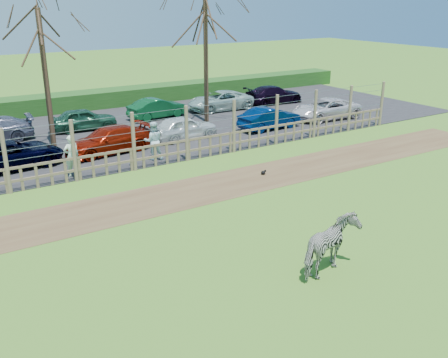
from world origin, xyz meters
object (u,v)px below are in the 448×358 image
car_6 (326,109)px  car_11 (158,108)px  car_4 (184,127)px  visitor_a (72,156)px  car_12 (220,101)px  tree_mid (42,45)px  visitor_b (153,141)px  zebra (331,246)px  car_13 (274,95)px  car_5 (269,118)px  tree_right (206,30)px  car_10 (84,119)px  crow (263,173)px  car_2 (11,154)px  car_3 (109,140)px

car_6 → car_11: (-8.47, 5.55, 0.00)m
car_4 → car_11: bearing=-13.5°
visitor_a → car_12: size_ratio=0.40×
car_11 → car_12: same height
tree_mid → visitor_b: 6.92m
tree_mid → zebra: size_ratio=3.67×
car_12 → car_13: bearing=90.9°
car_5 → car_6: bearing=-91.5°
tree_mid → tree_right: 9.02m
car_10 → zebra: bearing=-172.4°
crow → car_2: (-8.63, 6.33, 0.54)m
visitor_a → tree_right: bearing=-156.6°
tree_mid → car_13: (15.66, 2.72, -4.23)m
tree_right → crow: tree_right is taller
car_3 → car_13: size_ratio=1.00×
visitor_b → car_5: 7.99m
visitor_a → car_6: 16.03m
zebra → car_10: size_ratio=0.53×
visitor_a → car_12: (11.86, 7.82, -0.26)m
car_10 → car_4: bearing=-135.3°
car_5 → car_6: size_ratio=0.84×
zebra → car_6: (12.32, 13.39, -0.14)m
car_5 → car_11: (-4.12, 5.71, 0.00)m
visitor_b → crow: bearing=143.3°
tree_mid → car_6: tree_mid is taller
car_10 → car_6: bearing=-106.0°
car_6 → car_13: bearing=-179.1°
car_11 → tree_right: bearing=-145.3°
car_4 → car_12: 7.37m
visitor_a → car_10: bearing=-117.2°
car_3 → car_5: same height
car_4 → car_11: 5.15m
car_3 → car_6: size_ratio=0.96×
tree_right → car_4: 6.11m
visitor_a → car_2: 3.10m
car_4 → car_12: size_ratio=0.82×
tree_right → car_11: tree_right is taller
visitor_b → crow: size_ratio=7.15×
visitor_b → car_13: bearing=-131.3°
car_11 → car_13: (8.72, -0.10, 0.00)m
tree_right → car_6: (6.41, -3.23, -4.60)m
car_3 → car_11: same height
visitor_b → car_3: 2.50m
car_6 → car_10: (-13.14, 5.05, 0.00)m
zebra → visitor_b: size_ratio=1.08×
car_5 → car_10: 10.21m
visitor_a → car_4: bearing=-164.0°
zebra → car_2: bearing=4.2°
tree_mid → car_10: tree_mid is taller
tree_right → crow: (-2.73, -9.36, -5.15)m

